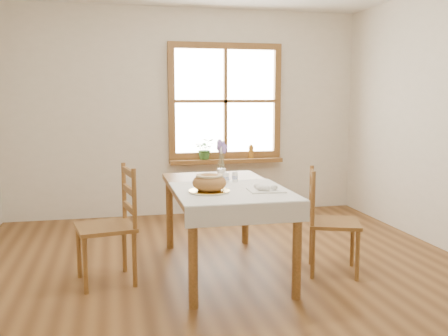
# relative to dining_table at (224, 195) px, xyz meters

# --- Properties ---
(ground) EXTENTS (5.00, 5.00, 0.00)m
(ground) POSITION_rel_dining_table_xyz_m (0.00, -0.30, -0.66)
(ground) COLOR brown
(ground) RESTS_ON ground
(room_walls) EXTENTS (4.60, 5.10, 2.65)m
(room_walls) POSITION_rel_dining_table_xyz_m (0.00, -0.30, 1.04)
(room_walls) COLOR silver
(room_walls) RESTS_ON ground
(window) EXTENTS (1.46, 0.08, 1.46)m
(window) POSITION_rel_dining_table_xyz_m (0.50, 2.17, 0.79)
(window) COLOR #98602F
(window) RESTS_ON ground
(window_sill) EXTENTS (1.46, 0.20, 0.05)m
(window_sill) POSITION_rel_dining_table_xyz_m (0.50, 2.10, 0.03)
(window_sill) COLOR #98602F
(window_sill) RESTS_ON ground
(dining_table) EXTENTS (0.90, 1.60, 0.75)m
(dining_table) POSITION_rel_dining_table_xyz_m (0.00, 0.00, 0.00)
(dining_table) COLOR #98602F
(dining_table) RESTS_ON ground
(table_linen) EXTENTS (0.91, 0.99, 0.01)m
(table_linen) POSITION_rel_dining_table_xyz_m (0.00, -0.30, 0.09)
(table_linen) COLOR silver
(table_linen) RESTS_ON dining_table
(chair_left) EXTENTS (0.54, 0.52, 0.95)m
(chair_left) POSITION_rel_dining_table_xyz_m (-1.00, -0.08, -0.19)
(chair_left) COLOR #98602F
(chair_left) RESTS_ON ground
(chair_right) EXTENTS (0.56, 0.55, 0.90)m
(chair_right) POSITION_rel_dining_table_xyz_m (0.90, -0.27, -0.21)
(chair_right) COLOR #98602F
(chair_right) RESTS_ON ground
(bread_plate) EXTENTS (0.38, 0.38, 0.02)m
(bread_plate) POSITION_rel_dining_table_xyz_m (-0.19, -0.34, 0.10)
(bread_plate) COLOR white
(bread_plate) RESTS_ON table_linen
(bread_loaf) EXTENTS (0.27, 0.27, 0.15)m
(bread_loaf) POSITION_rel_dining_table_xyz_m (-0.19, -0.34, 0.19)
(bread_loaf) COLOR #B2773F
(bread_loaf) RESTS_ON bread_plate
(egg_napkin) EXTENTS (0.29, 0.25, 0.01)m
(egg_napkin) POSITION_rel_dining_table_xyz_m (0.26, -0.38, 0.10)
(egg_napkin) COLOR silver
(egg_napkin) RESTS_ON table_linen
(eggs) EXTENTS (0.22, 0.20, 0.05)m
(eggs) POSITION_rel_dining_table_xyz_m (0.26, -0.38, 0.13)
(eggs) COLOR white
(eggs) RESTS_ON egg_napkin
(salt_shaker) EXTENTS (0.06, 0.06, 0.09)m
(salt_shaker) POSITION_rel_dining_table_xyz_m (0.03, 0.06, 0.14)
(salt_shaker) COLOR white
(salt_shaker) RESTS_ON table_linen
(pepper_shaker) EXTENTS (0.05, 0.05, 0.10)m
(pepper_shaker) POSITION_rel_dining_table_xyz_m (0.12, 0.09, 0.14)
(pepper_shaker) COLOR white
(pepper_shaker) RESTS_ON table_linen
(flower_vase) EXTENTS (0.10, 0.10, 0.09)m
(flower_vase) POSITION_rel_dining_table_xyz_m (0.05, 0.34, 0.13)
(flower_vase) COLOR white
(flower_vase) RESTS_ON dining_table
(lavender_bouquet) EXTENTS (0.14, 0.14, 0.26)m
(lavender_bouquet) POSITION_rel_dining_table_xyz_m (0.05, 0.34, 0.30)
(lavender_bouquet) COLOR #7D5FA9
(lavender_bouquet) RESTS_ON flower_vase
(potted_plant) EXTENTS (0.28, 0.30, 0.21)m
(potted_plant) POSITION_rel_dining_table_xyz_m (0.22, 2.10, 0.15)
(potted_plant) COLOR #396F2C
(potted_plant) RESTS_ON window_sill
(amber_bottle) EXTENTS (0.07, 0.07, 0.18)m
(amber_bottle) POSITION_rel_dining_table_xyz_m (0.83, 2.10, 0.14)
(amber_bottle) COLOR #AF7020
(amber_bottle) RESTS_ON window_sill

